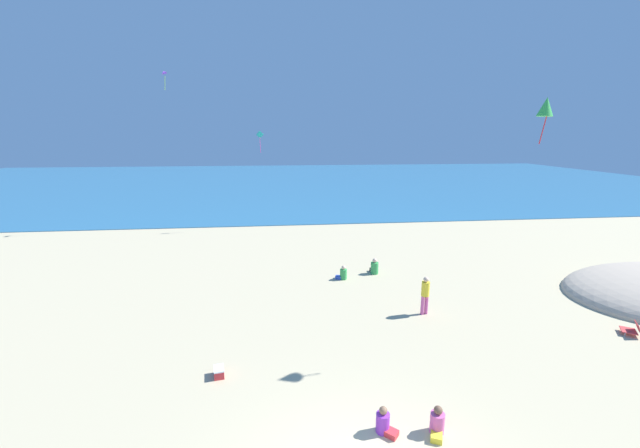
{
  "coord_description": "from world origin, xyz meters",
  "views": [
    {
      "loc": [
        -1.51,
        -5.61,
        6.88
      ],
      "look_at": [
        0.0,
        8.25,
        3.59
      ],
      "focal_mm": 21.19,
      "sensor_mm": 36.0,
      "label": 1
    }
  ],
  "objects_px": {
    "kite_teal": "(260,136)",
    "kite_green": "(546,107)",
    "beach_chair_far_right": "(633,329)",
    "person_0": "(384,423)",
    "person_4": "(437,424)",
    "person_1": "(343,274)",
    "person_2": "(374,268)",
    "kite_purple": "(164,73)",
    "cooler_box": "(219,372)",
    "person_5": "(425,293)"
  },
  "relations": [
    {
      "from": "kite_teal",
      "to": "kite_green",
      "type": "bearing_deg",
      "value": -62.59
    },
    {
      "from": "beach_chair_far_right",
      "to": "person_0",
      "type": "xyz_separation_m",
      "value": [
        -9.95,
        -3.44,
        0.03
      ]
    },
    {
      "from": "person_4",
      "to": "person_1",
      "type": "bearing_deg",
      "value": -152.87
    },
    {
      "from": "beach_chair_far_right",
      "to": "person_0",
      "type": "distance_m",
      "value": 10.53
    },
    {
      "from": "person_2",
      "to": "kite_green",
      "type": "relative_size",
      "value": 0.61
    },
    {
      "from": "person_2",
      "to": "kite_purple",
      "type": "bearing_deg",
      "value": 47.53
    },
    {
      "from": "person_1",
      "to": "beach_chair_far_right",
      "type": "bearing_deg",
      "value": 165.73
    },
    {
      "from": "beach_chair_far_right",
      "to": "person_4",
      "type": "height_order",
      "value": "person_4"
    },
    {
      "from": "kite_green",
      "to": "cooler_box",
      "type": "bearing_deg",
      "value": -175.89
    },
    {
      "from": "person_1",
      "to": "kite_purple",
      "type": "relative_size",
      "value": 0.54
    },
    {
      "from": "person_1",
      "to": "person_5",
      "type": "bearing_deg",
      "value": 142.8
    },
    {
      "from": "beach_chair_far_right",
      "to": "cooler_box",
      "type": "bearing_deg",
      "value": 37.04
    },
    {
      "from": "person_5",
      "to": "kite_green",
      "type": "distance_m",
      "value": 7.56
    },
    {
      "from": "beach_chair_far_right",
      "to": "person_4",
      "type": "distance_m",
      "value": 9.44
    },
    {
      "from": "person_2",
      "to": "person_5",
      "type": "xyz_separation_m",
      "value": [
        0.84,
        -4.62,
        0.59
      ]
    },
    {
      "from": "kite_green",
      "to": "kite_teal",
      "type": "bearing_deg",
      "value": 117.41
    },
    {
      "from": "cooler_box",
      "to": "kite_purple",
      "type": "bearing_deg",
      "value": 107.32
    },
    {
      "from": "beach_chair_far_right",
      "to": "person_5",
      "type": "bearing_deg",
      "value": 14.47
    },
    {
      "from": "cooler_box",
      "to": "kite_green",
      "type": "distance_m",
      "value": 12.29
    },
    {
      "from": "cooler_box",
      "to": "person_2",
      "type": "height_order",
      "value": "person_2"
    },
    {
      "from": "person_0",
      "to": "person_1",
      "type": "bearing_deg",
      "value": 128.1
    },
    {
      "from": "cooler_box",
      "to": "person_0",
      "type": "height_order",
      "value": "person_0"
    },
    {
      "from": "person_5",
      "to": "person_4",
      "type": "bearing_deg",
      "value": 150.25
    },
    {
      "from": "person_2",
      "to": "person_5",
      "type": "bearing_deg",
      "value": -170.07
    },
    {
      "from": "person_5",
      "to": "person_2",
      "type": "bearing_deg",
      "value": -0.85
    },
    {
      "from": "person_1",
      "to": "kite_teal",
      "type": "relative_size",
      "value": 0.45
    },
    {
      "from": "person_2",
      "to": "person_5",
      "type": "relative_size",
      "value": 0.53
    },
    {
      "from": "person_2",
      "to": "kite_green",
      "type": "distance_m",
      "value": 10.69
    },
    {
      "from": "beach_chair_far_right",
      "to": "person_1",
      "type": "bearing_deg",
      "value": -0.66
    },
    {
      "from": "kite_green",
      "to": "person_5",
      "type": "bearing_deg",
      "value": 132.03
    },
    {
      "from": "person_0",
      "to": "person_5",
      "type": "bearing_deg",
      "value": 102.74
    },
    {
      "from": "beach_chair_far_right",
      "to": "cooler_box",
      "type": "xyz_separation_m",
      "value": [
        -14.16,
        -0.82,
        -0.08
      ]
    },
    {
      "from": "beach_chair_far_right",
      "to": "person_4",
      "type": "relative_size",
      "value": 1.07
    },
    {
      "from": "cooler_box",
      "to": "person_1",
      "type": "distance_m",
      "value": 8.68
    },
    {
      "from": "beach_chair_far_right",
      "to": "person_1",
      "type": "relative_size",
      "value": 1.08
    },
    {
      "from": "kite_teal",
      "to": "beach_chair_far_right",
      "type": "bearing_deg",
      "value": -52.03
    },
    {
      "from": "person_0",
      "to": "person_5",
      "type": "relative_size",
      "value": 0.44
    },
    {
      "from": "person_0",
      "to": "kite_purple",
      "type": "relative_size",
      "value": 0.52
    },
    {
      "from": "kite_purple",
      "to": "kite_teal",
      "type": "distance_m",
      "value": 7.91
    },
    {
      "from": "cooler_box",
      "to": "person_0",
      "type": "distance_m",
      "value": 4.96
    },
    {
      "from": "person_5",
      "to": "kite_green",
      "type": "bearing_deg",
      "value": -149.13
    },
    {
      "from": "cooler_box",
      "to": "person_4",
      "type": "bearing_deg",
      "value": -27.07
    },
    {
      "from": "person_2",
      "to": "person_4",
      "type": "xyz_separation_m",
      "value": [
        -1.16,
        -10.57,
        -0.04
      ]
    },
    {
      "from": "person_0",
      "to": "kite_green",
      "type": "bearing_deg",
      "value": 73.17
    },
    {
      "from": "person_0",
      "to": "kite_purple",
      "type": "height_order",
      "value": "kite_purple"
    },
    {
      "from": "person_0",
      "to": "person_1",
      "type": "relative_size",
      "value": 0.96
    },
    {
      "from": "person_2",
      "to": "kite_green",
      "type": "xyz_separation_m",
      "value": [
        3.07,
        -7.09,
        7.38
      ]
    },
    {
      "from": "person_4",
      "to": "person_5",
      "type": "relative_size",
      "value": 0.46
    },
    {
      "from": "person_1",
      "to": "person_5",
      "type": "distance_m",
      "value": 4.81
    },
    {
      "from": "person_0",
      "to": "person_1",
      "type": "distance_m",
      "value": 9.82
    }
  ]
}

